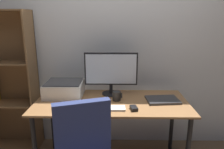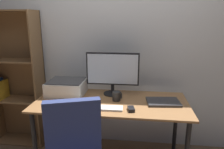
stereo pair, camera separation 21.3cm
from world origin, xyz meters
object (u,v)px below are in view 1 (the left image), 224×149
at_px(mouse, 134,108).
at_px(laptop, 163,100).
at_px(desk, 112,109).
at_px(monitor, 111,71).
at_px(coffee_mug, 117,96).
at_px(printer, 64,89).
at_px(keyboard, 110,108).
at_px(bookshelf, 7,84).

xyz_separation_m(mouse, laptop, (0.31, 0.22, -0.01)).
height_order(desk, monitor, monitor).
xyz_separation_m(mouse, coffee_mug, (-0.16, 0.23, 0.03)).
height_order(coffee_mug, laptop, coffee_mug).
bearing_deg(printer, laptop, -7.24).
xyz_separation_m(keyboard, bookshelf, (-1.23, 0.54, 0.06)).
distance_m(desk, laptop, 0.53).
height_order(monitor, bookshelf, bookshelf).
bearing_deg(coffee_mug, laptop, -1.20).
bearing_deg(keyboard, monitor, 88.70).
xyz_separation_m(monitor, keyboard, (-0.00, -0.40, -0.26)).
xyz_separation_m(laptop, bookshelf, (-1.76, 0.33, 0.06)).
bearing_deg(keyboard, desk, 85.39).
distance_m(desk, bookshelf, 1.30).
bearing_deg(printer, desk, -16.17).
bearing_deg(laptop, bookshelf, 163.74).
height_order(desk, mouse, mouse).
bearing_deg(desk, coffee_mug, 27.82).
bearing_deg(monitor, printer, -173.47).
xyz_separation_m(keyboard, laptop, (0.53, 0.21, 0.00)).
height_order(desk, printer, printer).
height_order(coffee_mug, printer, printer).
distance_m(mouse, printer, 0.81).
relative_size(monitor, keyboard, 1.98).
distance_m(keyboard, mouse, 0.22).
relative_size(mouse, printer, 0.24).
distance_m(coffee_mug, laptop, 0.47).
relative_size(keyboard, coffee_mug, 2.86).
xyz_separation_m(keyboard, mouse, (0.22, -0.01, 0.01)).
xyz_separation_m(mouse, printer, (-0.73, 0.35, 0.06)).
bearing_deg(monitor, mouse, -61.89).
distance_m(mouse, laptop, 0.38).
height_order(keyboard, bookshelf, bookshelf).
xyz_separation_m(monitor, laptop, (0.53, -0.19, -0.26)).
bearing_deg(mouse, coffee_mug, 112.67).
distance_m(monitor, laptop, 0.62).
bearing_deg(desk, monitor, 92.79).
xyz_separation_m(laptop, printer, (-1.04, 0.13, 0.07)).
distance_m(desk, coffee_mug, 0.15).
distance_m(monitor, bookshelf, 1.26).
distance_m(monitor, mouse, 0.53).
relative_size(desk, monitor, 2.70).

